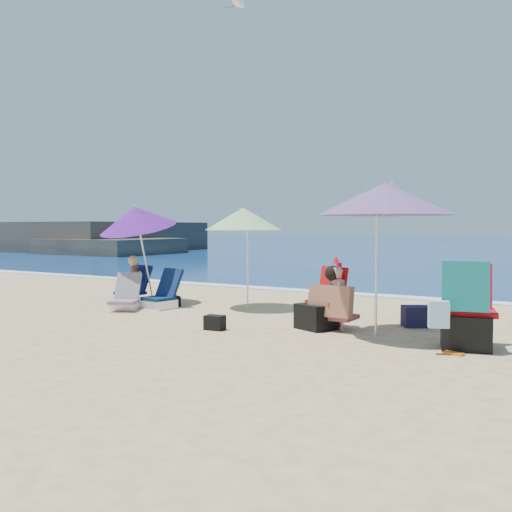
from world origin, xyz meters
The scene contains 18 objects.
ground centered at (0.00, 0.00, 0.00)m, with size 120.00×120.00×0.00m.
foam centered at (0.00, 5.10, 0.02)m, with size 120.00×0.50×0.04m.
headland centered at (-27.29, 19.73, 0.57)m, with size 20.50×11.50×2.60m.
umbrella_turquoise centered at (2.12, 0.62, 2.01)m, with size 2.62×2.62×2.29m.
umbrella_striped centered at (-1.16, 1.94, 1.76)m, with size 1.94×1.94×2.02m.
umbrella_blue centered at (-3.42, 1.37, 1.80)m, with size 1.69×1.75×2.20m.
furled_umbrella centered at (1.25, 0.99, 0.63)m, with size 0.19×0.16×1.15m.
chair_navy centered at (-2.57, 1.15, 0.20)m, with size 0.65×0.76×0.77m.
chair_rainbow centered at (-3.06, 0.66, 0.19)m, with size 0.82×0.87×0.70m.
camp_chair_left centered at (1.06, 0.68, 0.29)m, with size 0.82×0.83×0.97m.
camp_chair_right centered at (3.32, 0.30, 0.42)m, with size 0.80×1.10×1.17m.
person_center centered at (1.33, 0.66, 0.49)m, with size 0.70×0.59×1.01m.
person_left centered at (-3.71, 1.60, 0.45)m, with size 0.61×0.72×0.99m.
bag_black_a centered at (-2.54, 1.49, 0.10)m, with size 0.35×0.32×0.20m.
bag_navy_b centered at (2.33, 1.66, 0.17)m, with size 0.55×0.52×0.33m.
bag_black_b centered at (-0.30, -0.25, 0.11)m, with size 0.31×0.23×0.23m.
orange_item centered at (3.27, -0.11, 0.02)m, with size 0.26×0.16×0.03m.
seagull centered at (-1.71, 2.65, 6.24)m, with size 0.78×0.50×0.16m.
Camera 1 is at (4.72, -7.40, 1.61)m, focal length 39.47 mm.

